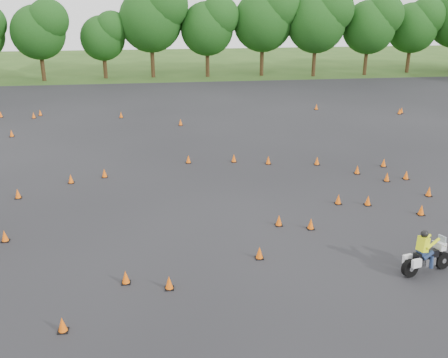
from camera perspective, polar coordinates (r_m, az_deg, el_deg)
ground at (r=19.63m, az=1.48°, el=-7.40°), size 140.00×140.00×0.00m
asphalt_pad at (r=25.03m, az=-0.58°, el=-0.95°), size 62.00×62.00×0.00m
treeline at (r=53.13m, az=0.52°, el=15.76°), size 87.20×32.53×10.96m
traffic_cones at (r=24.00m, az=-0.90°, el=-1.35°), size 35.75×33.27×0.45m
rider_yellow at (r=18.76m, az=22.38°, el=-7.74°), size 2.17×1.15×1.60m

